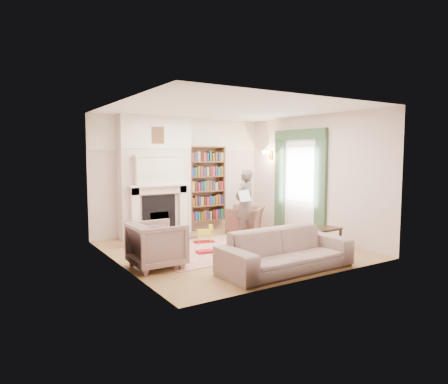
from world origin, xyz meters
TOP-DOWN VIEW (x-y plane):
  - floor at (0.00, 0.00)m, footprint 4.50×4.50m
  - ceiling at (0.00, 0.00)m, footprint 4.50×4.50m
  - wall_back at (0.00, 2.25)m, footprint 4.50×0.00m
  - wall_front at (0.00, -2.25)m, footprint 4.50×0.00m
  - wall_left at (-2.25, 0.00)m, footprint 0.00×4.50m
  - wall_right at (2.25, 0.00)m, footprint 0.00×4.50m
  - fireplace at (-0.75, 2.05)m, footprint 1.70×0.58m
  - bookcase at (0.65, 2.12)m, footprint 1.00×0.24m
  - window at (2.23, 0.40)m, footprint 0.02×0.90m
  - curtain_left at (2.20, -0.30)m, footprint 0.07×0.32m
  - curtain_right at (2.20, 1.10)m, footprint 0.07×0.32m
  - pelmet at (2.19, 0.40)m, footprint 0.09×1.70m
  - wall_sconce at (2.03, 1.50)m, footprint 0.20×0.24m
  - rug at (-0.32, 0.18)m, footprint 2.75×2.17m
  - armchair_reading at (1.35, 1.38)m, footprint 1.26×1.25m
  - armchair_left at (-1.76, -0.40)m, footprint 0.86×0.84m
  - sofa at (-0.01, -1.70)m, footprint 2.34×0.94m
  - man_reading at (0.90, 0.78)m, footprint 0.66×0.52m
  - newspaper at (0.75, 0.58)m, footprint 0.38×0.20m
  - coffee_table at (1.54, -1.02)m, footprint 0.73×0.50m
  - paraffin_heater at (-1.63, 1.31)m, footprint 0.28×0.28m
  - rocking_horse at (-0.17, 0.80)m, footprint 0.48×0.30m
  - board_game at (-0.26, -0.53)m, footprint 0.51×0.51m
  - game_box_lid at (-0.61, -0.01)m, footprint 0.34×0.26m
  - comic_annuals at (0.26, -0.45)m, footprint 0.48×0.60m

SIDE VIEW (x-z plane):
  - floor at x=0.00m, z-range 0.00..0.00m
  - rug at x=-0.32m, z-range 0.00..0.01m
  - comic_annuals at x=0.26m, z-range 0.01..0.03m
  - board_game at x=-0.26m, z-range 0.01..0.04m
  - game_box_lid at x=-0.61m, z-range 0.01..0.06m
  - rocking_horse at x=-0.17m, z-range 0.00..0.40m
  - coffee_table at x=1.54m, z-range 0.00..0.45m
  - paraffin_heater at x=-1.63m, z-range 0.00..0.55m
  - armchair_reading at x=1.35m, z-range 0.00..0.62m
  - sofa at x=-0.01m, z-range 0.00..0.68m
  - armchair_left at x=-1.76m, z-range 0.00..0.78m
  - man_reading at x=0.90m, z-range 0.00..1.58m
  - newspaper at x=0.75m, z-range 0.88..1.12m
  - bookcase at x=0.65m, z-range 0.25..2.10m
  - curtain_left at x=2.20m, z-range 0.00..2.40m
  - curtain_right at x=2.20m, z-range 0.00..2.40m
  - fireplace at x=-0.75m, z-range -0.01..2.79m
  - wall_back at x=0.00m, z-range -0.85..3.65m
  - wall_front at x=0.00m, z-range -0.85..3.65m
  - wall_left at x=-2.25m, z-range -0.85..3.65m
  - wall_right at x=2.25m, z-range -0.85..3.65m
  - window at x=2.23m, z-range 0.80..2.10m
  - wall_sconce at x=2.03m, z-range 1.78..2.02m
  - pelmet at x=2.19m, z-range 2.26..2.50m
  - ceiling at x=0.00m, z-range 2.80..2.80m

